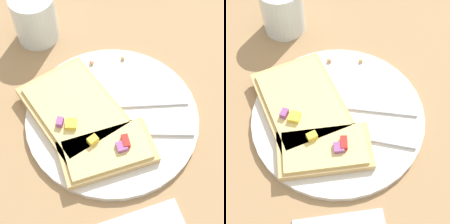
{
  "view_description": "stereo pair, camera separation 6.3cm",
  "coord_description": "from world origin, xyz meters",
  "views": [
    {
      "loc": [
        0.11,
        0.32,
        0.56
      ],
      "look_at": [
        0.0,
        0.0,
        0.02
      ],
      "focal_mm": 60.0,
      "sensor_mm": 36.0,
      "label": 1
    },
    {
      "loc": [
        0.05,
        0.33,
        0.56
      ],
      "look_at": [
        0.0,
        0.0,
        0.02
      ],
      "focal_mm": 60.0,
      "sensor_mm": 36.0,
      "label": 2
    }
  ],
  "objects": [
    {
      "name": "fork",
      "position": [
        -0.02,
        -0.01,
        0.01
      ],
      "size": [
        0.21,
        0.07,
        0.01
      ],
      "rotation": [
        0.0,
        0.0,
        6.02
      ],
      "color": "silver",
      "rests_on": "plate"
    },
    {
      "name": "knife",
      "position": [
        -0.04,
        0.05,
        0.01
      ],
      "size": [
        0.2,
        0.08,
        0.01
      ],
      "rotation": [
        0.0,
        0.0,
        5.94
      ],
      "color": "silver",
      "rests_on": "plate"
    },
    {
      "name": "ground_plane",
      "position": [
        0.0,
        0.0,
        0.0
      ],
      "size": [
        4.0,
        4.0,
        0.0
      ],
      "primitive_type": "plane",
      "color": "#9E7A51"
    },
    {
      "name": "plate",
      "position": [
        0.0,
        0.0,
        0.01
      ],
      "size": [
        0.3,
        0.3,
        0.01
      ],
      "color": "silver",
      "rests_on": "ground"
    },
    {
      "name": "pizza_slice_corner",
      "position": [
        0.03,
        0.07,
        0.02
      ],
      "size": [
        0.15,
        0.08,
        0.03
      ],
      "rotation": [
        0.0,
        0.0,
        6.28
      ],
      "color": "tan",
      "rests_on": "plate"
    },
    {
      "name": "pizza_slice_main",
      "position": [
        0.06,
        -0.03,
        0.02
      ],
      "size": [
        0.18,
        0.21,
        0.03
      ],
      "rotation": [
        0.0,
        0.0,
        1.85
      ],
      "color": "tan",
      "rests_on": "plate"
    },
    {
      "name": "crumb_scatter",
      "position": [
        0.05,
        -0.05,
        0.02
      ],
      "size": [
        0.18,
        0.11,
        0.01
      ],
      "color": "tan",
      "rests_on": "plate"
    },
    {
      "name": "drinking_glass",
      "position": [
        0.08,
        -0.23,
        0.05
      ],
      "size": [
        0.08,
        0.08,
        0.1
      ],
      "color": "silver",
      "rests_on": "ground"
    }
  ]
}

